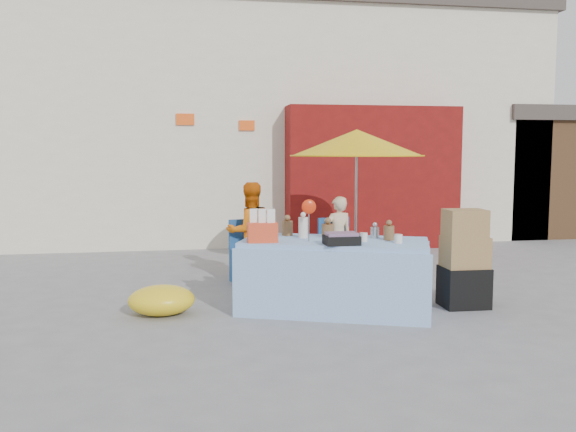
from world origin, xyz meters
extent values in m
plane|color=slate|center=(0.00, 0.00, 0.00)|extent=(80.00, 80.00, 0.00)
cube|color=silver|center=(0.00, 7.00, 2.25)|extent=(12.00, 5.00, 4.50)
cube|color=#3F3833|center=(0.00, 7.00, 4.70)|extent=(12.20, 5.20, 0.40)
cube|color=maroon|center=(2.20, 4.20, 1.30)|extent=(3.20, 0.60, 2.60)
cube|color=#4C331E|center=(6.50, 6.00, 1.20)|extent=(2.60, 3.00, 2.40)
cube|color=#3F3833|center=(6.50, 6.00, 2.55)|extent=(2.80, 3.20, 0.30)
sphere|color=#1E5919|center=(3.80, 10.00, 5.90)|extent=(3.80, 3.80, 3.80)
cube|color=#F15214|center=(-1.20, 4.48, 2.35)|extent=(0.32, 0.04, 0.20)
cube|color=#F15214|center=(-0.10, 4.48, 2.25)|extent=(0.28, 0.04, 0.18)
cube|color=#9ABBF7|center=(0.38, -0.12, 0.40)|extent=(2.22, 1.57, 0.80)
cube|color=#9ABBF7|center=(0.22, -0.56, 0.37)|extent=(1.96, 0.77, 0.75)
cube|color=#9ABBF7|center=(0.55, 0.32, 0.37)|extent=(1.96, 0.77, 0.75)
cylinder|color=white|center=(-0.31, 0.31, 0.90)|extent=(0.15, 0.15, 0.19)
cylinder|color=brown|center=(-0.07, 0.33, 0.89)|extent=(0.17, 0.17, 0.17)
cylinder|color=white|center=(0.07, 0.11, 0.92)|extent=(0.14, 0.14, 0.23)
cylinder|color=brown|center=(0.36, 0.11, 0.88)|extent=(0.18, 0.18, 0.15)
cylinder|color=#B2B2B7|center=(0.87, -0.06, 0.86)|extent=(0.12, 0.12, 0.13)
cylinder|color=brown|center=(0.97, -0.23, 0.88)|extent=(0.15, 0.15, 0.16)
cylinder|color=white|center=(0.67, -0.29, 0.85)|extent=(0.11, 0.11, 0.10)
cylinder|color=white|center=(1.00, -0.47, 0.85)|extent=(0.11, 0.11, 0.10)
sphere|color=brown|center=(-0.47, 0.09, 0.88)|extent=(0.16, 0.16, 0.16)
ellipsoid|color=red|center=(0.08, -0.18, 1.18)|extent=(0.17, 0.11, 0.16)
cube|color=red|center=(-0.43, -0.16, 0.91)|extent=(0.35, 0.25, 0.21)
cube|color=black|center=(0.37, -0.46, 0.85)|extent=(0.43, 0.37, 0.10)
cube|color=#1D4A89|center=(-0.37, 1.50, 0.23)|extent=(0.57, 0.56, 0.45)
cube|color=#1D4A89|center=(-0.42, 1.71, 0.65)|extent=(0.48, 0.15, 0.40)
cube|color=#1D4A89|center=(0.88, 1.50, 0.23)|extent=(0.57, 0.56, 0.45)
cube|color=#1D4A89|center=(0.83, 1.71, 0.65)|extent=(0.48, 0.15, 0.40)
imported|color=#DA620B|center=(-0.37, 1.65, 0.68)|extent=(0.76, 0.66, 1.36)
imported|color=beige|center=(0.88, 1.65, 0.58)|extent=(0.47, 0.37, 1.15)
cylinder|color=gray|center=(1.18, 1.80, 1.00)|extent=(0.04, 0.04, 2.00)
cone|color=#DFAF0B|center=(1.18, 1.80, 1.90)|extent=(1.90, 1.90, 0.38)
cylinder|color=#DFAF0B|center=(1.18, 1.80, 1.72)|extent=(1.90, 1.90, 0.02)
cube|color=black|center=(1.89, -0.20, 0.23)|extent=(0.52, 0.43, 0.46)
cube|color=#9B7D46|center=(1.89, -0.20, 0.64)|extent=(0.49, 0.38, 0.35)
cube|color=#9B7D46|center=(1.87, -0.22, 0.97)|extent=(0.45, 0.34, 0.31)
ellipsoid|color=yellow|center=(-1.51, 0.03, 0.16)|extent=(0.86, 0.77, 0.33)
camera|label=1|loc=(-1.27, -6.61, 1.77)|focal=38.00mm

